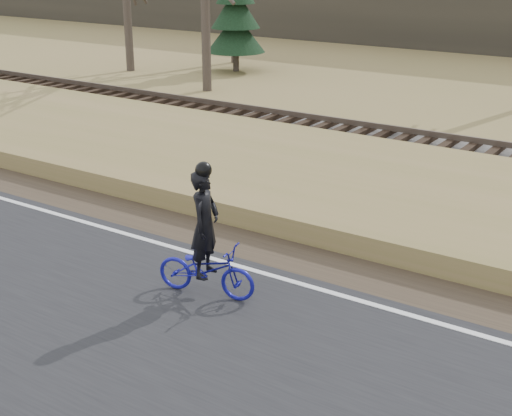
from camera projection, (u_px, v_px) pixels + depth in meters
The scene contains 8 objects.
ground at pixel (53, 221), 14.75m from camera, with size 120.00×120.00×0.00m, color olive.
edge_line at pixel (60, 215), 14.89m from camera, with size 120.00×0.12×0.01m, color silver.
shoulder at pixel (95, 203), 15.69m from camera, with size 120.00×1.60×0.04m, color #473A2B.
embankment at pixel (181, 162), 17.96m from camera, with size 120.00×5.00×0.44m, color olive.
ballast at pixel (263, 131), 20.93m from camera, with size 120.00×3.00×0.45m, color slate.
railroad at pixel (263, 120), 20.82m from camera, with size 120.00×2.40×0.29m.
cyclist at pixel (206, 253), 11.30m from camera, with size 1.76×0.92×2.24m.
conifer at pixel (235, 10), 31.01m from camera, with size 2.60×2.60×5.62m.
Camera 1 is at (11.08, -9.14, 5.42)m, focal length 50.00 mm.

